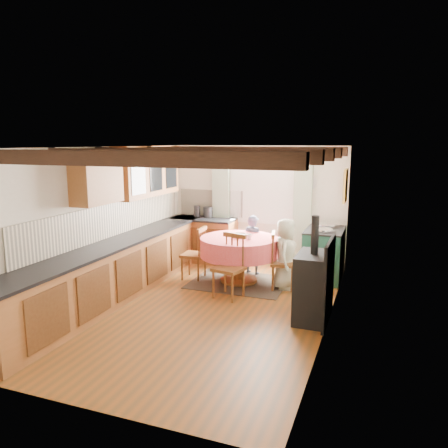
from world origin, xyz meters
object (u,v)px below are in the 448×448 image
at_px(aga_range, 324,253).
at_px(child_right, 285,254).
at_px(dining_table, 239,260).
at_px(cast_iron_stove, 314,269).
at_px(chair_left, 194,253).
at_px(chair_right, 283,261).
at_px(cup, 249,237).
at_px(child_far, 253,245).
at_px(chair_near, 229,266).

relative_size(aga_range, child_right, 0.85).
bearing_deg(dining_table, cast_iron_stove, -39.00).
distance_m(dining_table, child_right, 0.85).
relative_size(chair_left, aga_range, 0.94).
bearing_deg(cast_iron_stove, dining_table, 141.00).
height_order(chair_left, cast_iron_stove, cast_iron_stove).
distance_m(chair_right, cup, 0.70).
relative_size(dining_table, child_far, 1.21).
height_order(aga_range, child_far, child_far).
height_order(chair_left, child_far, child_far).
height_order(chair_near, aga_range, chair_near).
xyz_separation_m(chair_right, cup, (-0.59, -0.02, 0.38)).
relative_size(dining_table, chair_right, 1.39).
xyz_separation_m(dining_table, cast_iron_stove, (1.49, -1.20, 0.33)).
bearing_deg(chair_near, chair_right, 58.80).
bearing_deg(chair_right, chair_near, 123.47).
height_order(dining_table, child_far, child_far).
bearing_deg(dining_table, child_far, 83.58).
bearing_deg(chair_near, child_far, 104.09).
bearing_deg(child_right, chair_left, 87.46).
bearing_deg(dining_table, child_right, 0.08).
distance_m(aga_range, child_right, 0.96).
height_order(cast_iron_stove, child_right, cast_iron_stove).
distance_m(dining_table, child_far, 0.64).
relative_size(chair_left, child_right, 0.80).
xyz_separation_m(aga_range, child_right, (-0.55, -0.78, 0.13)).
bearing_deg(child_right, cup, 91.92).
bearing_deg(aga_range, child_far, -172.87).
bearing_deg(chair_left, chair_near, 50.83).
relative_size(cast_iron_stove, child_far, 1.32).
distance_m(chair_left, aga_range, 2.38).
xyz_separation_m(aga_range, cup, (-1.17, -0.84, 0.40)).
xyz_separation_m(dining_table, chair_near, (0.08, -0.76, 0.10)).
distance_m(child_far, cup, 0.76).
distance_m(chair_right, aga_range, 1.00).
bearing_deg(cup, child_right, 5.90).
height_order(dining_table, chair_right, chair_right).
bearing_deg(chair_right, cast_iron_stove, -160.91).
bearing_deg(chair_near, chair_left, 156.19).
bearing_deg(cast_iron_stove, chair_left, 153.65).
bearing_deg(chair_near, aga_range, 63.68).
bearing_deg(dining_table, chair_near, -84.21).
relative_size(dining_table, cup, 14.60).
bearing_deg(child_far, aga_range, -156.52).
bearing_deg(chair_near, cast_iron_stove, -3.60).
bearing_deg(chair_right, aga_range, -46.68).
height_order(dining_table, cast_iron_stove, cast_iron_stove).
relative_size(child_far, cup, 12.08).
relative_size(cast_iron_stove, child_right, 1.23).
bearing_deg(cup, child_far, 101.26).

